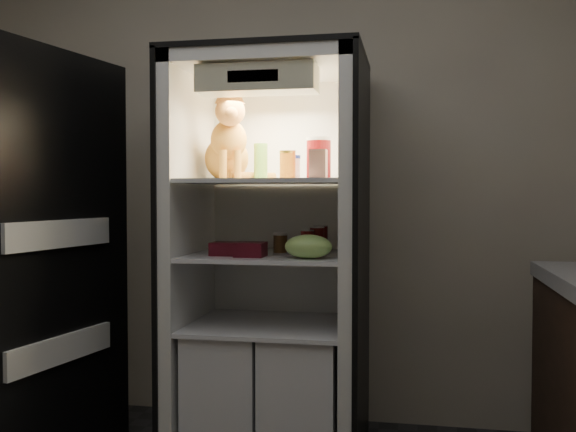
% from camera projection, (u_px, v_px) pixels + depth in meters
% --- Properties ---
extents(room_shell, '(3.60, 3.60, 3.60)m').
position_uv_depth(room_shell, '(159.00, 44.00, 1.70)').
color(room_shell, white).
rests_on(room_shell, floor).
extents(refrigerator, '(0.90, 0.72, 1.88)m').
position_uv_depth(refrigerator, '(271.00, 283.00, 3.09)').
color(refrigerator, white).
rests_on(refrigerator, floor).
extents(fridge_door, '(0.22, 0.87, 1.85)m').
position_uv_depth(fridge_door, '(62.00, 264.00, 2.82)').
color(fridge_door, black).
rests_on(fridge_door, floor).
extents(tabby_cat, '(0.39, 0.42, 0.43)m').
position_uv_depth(tabby_cat, '(228.00, 147.00, 3.12)').
color(tabby_cat, '#AF5F16').
rests_on(tabby_cat, refrigerator).
extents(parmesan_shaker, '(0.07, 0.07, 0.17)m').
position_uv_depth(parmesan_shaker, '(261.00, 162.00, 3.09)').
color(parmesan_shaker, green).
rests_on(parmesan_shaker, refrigerator).
extents(mayo_tub, '(0.09, 0.09, 0.12)m').
position_uv_depth(mayo_tub, '(292.00, 168.00, 3.11)').
color(mayo_tub, white).
rests_on(mayo_tub, refrigerator).
extents(salsa_jar, '(0.08, 0.08, 0.13)m').
position_uv_depth(salsa_jar, '(288.00, 165.00, 3.01)').
color(salsa_jar, maroon).
rests_on(salsa_jar, refrigerator).
extents(pepper_jar, '(0.12, 0.12, 0.20)m').
position_uv_depth(pepper_jar, '(319.00, 158.00, 3.01)').
color(pepper_jar, maroon).
rests_on(pepper_jar, refrigerator).
extents(cream_carton, '(0.07, 0.07, 0.12)m').
position_uv_depth(cream_carton, '(318.00, 164.00, 2.77)').
color(cream_carton, silver).
rests_on(cream_carton, refrigerator).
extents(soda_can_a, '(0.07, 0.07, 0.13)m').
position_uv_depth(soda_can_a, '(321.00, 239.00, 3.11)').
color(soda_can_a, black).
rests_on(soda_can_a, refrigerator).
extents(soda_can_b, '(0.07, 0.07, 0.13)m').
position_uv_depth(soda_can_b, '(317.00, 240.00, 3.01)').
color(soda_can_b, black).
rests_on(soda_can_b, refrigerator).
extents(soda_can_c, '(0.06, 0.06, 0.12)m').
position_uv_depth(soda_can_c, '(307.00, 242.00, 2.96)').
color(soda_can_c, black).
rests_on(soda_can_c, refrigerator).
extents(condiment_jar, '(0.07, 0.07, 0.09)m').
position_uv_depth(condiment_jar, '(280.00, 243.00, 3.08)').
color(condiment_jar, '#553418').
rests_on(condiment_jar, refrigerator).
extents(grape_bag, '(0.21, 0.15, 0.10)m').
position_uv_depth(grape_bag, '(308.00, 247.00, 2.79)').
color(grape_bag, '#9AC25A').
rests_on(grape_bag, refrigerator).
extents(berry_box_left, '(0.12, 0.12, 0.06)m').
position_uv_depth(berry_box_left, '(225.00, 249.00, 2.94)').
color(berry_box_left, '#500D14').
rests_on(berry_box_left, refrigerator).
extents(berry_box_right, '(0.13, 0.13, 0.06)m').
position_uv_depth(berry_box_right, '(251.00, 249.00, 2.88)').
color(berry_box_right, '#500D14').
rests_on(berry_box_right, refrigerator).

